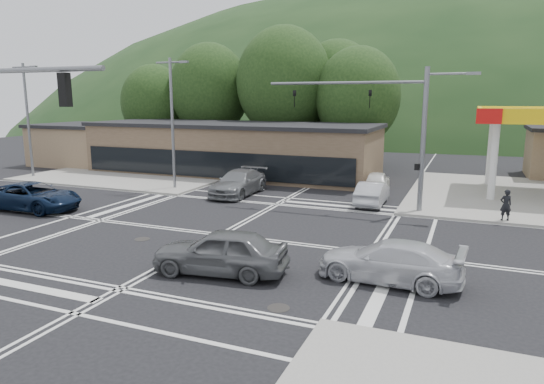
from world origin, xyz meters
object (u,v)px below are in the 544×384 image
at_px(car_queue_b, 377,181).
at_px(car_northbound, 239,183).
at_px(car_queue_a, 372,193).
at_px(pedestrian, 506,205).
at_px(car_silver_east, 389,261).
at_px(car_grey_center, 221,251).
at_px(car_blue_west, 33,196).

distance_m(car_queue_b, car_northbound, 9.70).
bearing_deg(car_northbound, car_queue_a, 1.68).
relative_size(car_queue_a, pedestrian, 2.65).
bearing_deg(car_queue_a, car_silver_east, 102.46).
height_order(car_queue_b, pedestrian, pedestrian).
bearing_deg(pedestrian, car_northbound, -26.29).
bearing_deg(car_queue_a, car_grey_center, 77.10).
xyz_separation_m(car_queue_b, pedestrian, (7.76, -6.62, 0.29)).
bearing_deg(car_grey_center, pedestrian, 131.47).
height_order(car_grey_center, car_queue_b, car_grey_center).
bearing_deg(car_queue_b, car_blue_west, 33.27).
distance_m(car_silver_east, car_northbound, 16.74).
relative_size(car_silver_east, car_queue_b, 1.28).
bearing_deg(pedestrian, car_grey_center, 29.01).
xyz_separation_m(car_blue_west, car_queue_b, (17.23, 13.62, -0.12)).
xyz_separation_m(car_blue_west, pedestrian, (24.99, 7.00, 0.17)).
bearing_deg(car_queue_b, car_northbound, 26.82).
xyz_separation_m(car_grey_center, car_northbound, (-5.91, 13.50, -0.03)).
distance_m(car_blue_west, car_silver_east, 21.03).
distance_m(car_grey_center, pedestrian, 15.68).
xyz_separation_m(car_silver_east, car_northbound, (-11.75, 11.93, 0.08)).
xyz_separation_m(car_queue_a, car_northbound, (-8.82, -0.32, 0.10)).
height_order(car_grey_center, car_northbound, car_grey_center).
height_order(car_silver_east, car_queue_b, car_silver_east).
height_order(car_blue_west, pedestrian, pedestrian).
distance_m(car_grey_center, car_northbound, 14.74).
bearing_deg(car_grey_center, car_queue_a, 159.64).
distance_m(car_queue_a, pedestrian, 7.41).
distance_m(car_blue_west, car_queue_b, 21.96).
bearing_deg(pedestrian, car_queue_b, -61.41).
bearing_deg(car_grey_center, car_silver_east, 96.60).
bearing_deg(pedestrian, car_blue_west, -5.29).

